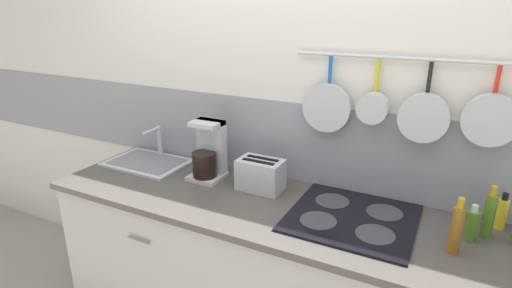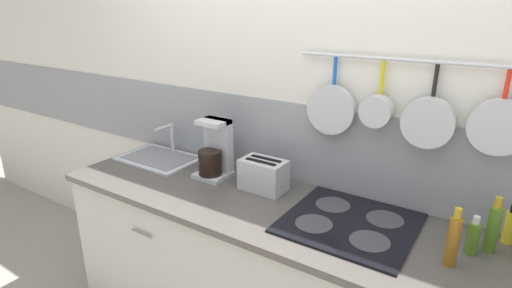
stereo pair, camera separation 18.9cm
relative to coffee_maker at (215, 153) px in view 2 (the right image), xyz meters
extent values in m
cube|color=silver|center=(0.47, 0.23, 0.28)|extent=(7.20, 0.06, 2.60)
cube|color=gray|center=(0.47, 0.22, 0.08)|extent=(7.20, 0.07, 0.44)
cylinder|color=#B7BABF|center=(1.05, 0.17, 0.57)|extent=(1.20, 0.02, 0.02)
cylinder|color=#1959B2|center=(0.62, 0.17, 0.49)|extent=(0.02, 0.02, 0.13)
cylinder|color=#B7BABF|center=(0.62, 0.15, 0.31)|extent=(0.24, 0.04, 0.24)
cylinder|color=gold|center=(0.84, 0.17, 0.48)|extent=(0.02, 0.02, 0.15)
cylinder|color=#B7BABF|center=(0.84, 0.13, 0.34)|extent=(0.14, 0.07, 0.14)
cylinder|color=black|center=(1.07, 0.17, 0.49)|extent=(0.02, 0.02, 0.13)
cylinder|color=#B7BABF|center=(1.07, 0.14, 0.32)|extent=(0.22, 0.06, 0.22)
cylinder|color=red|center=(1.32, 0.17, 0.50)|extent=(0.02, 0.02, 0.11)
cylinder|color=#B7BABF|center=(1.32, 0.14, 0.34)|extent=(0.22, 0.05, 0.22)
cube|color=#B7B2A8|center=(0.47, -0.14, -0.59)|extent=(2.37, 0.62, 0.85)
cylinder|color=slate|center=(-0.12, -0.46, -0.32)|extent=(0.14, 0.01, 0.01)
cube|color=#4C4742|center=(0.47, -0.14, -0.15)|extent=(2.41, 0.66, 0.03)
cube|color=#B7BABF|center=(-0.45, -0.01, -0.13)|extent=(0.49, 0.34, 0.01)
cube|color=slate|center=(-0.45, -0.01, -0.12)|extent=(0.42, 0.27, 0.00)
cylinder|color=#B7BABF|center=(-0.45, 0.12, -0.03)|extent=(0.03, 0.03, 0.21)
cylinder|color=#B7BABF|center=(-0.45, 0.05, 0.06)|extent=(0.02, 0.14, 0.02)
cube|color=#B7BABF|center=(0.00, -0.02, -0.12)|extent=(0.18, 0.18, 0.02)
cube|color=#B7BABF|center=(0.00, 0.04, 0.03)|extent=(0.16, 0.06, 0.33)
cylinder|color=black|center=(0.00, -0.04, -0.04)|extent=(0.13, 0.13, 0.14)
cube|color=#B7BABF|center=(0.00, 0.00, 0.18)|extent=(0.16, 0.13, 0.02)
cube|color=#B7BABF|center=(0.33, 0.00, -0.05)|extent=(0.24, 0.15, 0.16)
cube|color=black|center=(0.33, -0.03, 0.03)|extent=(0.18, 0.03, 0.00)
cube|color=black|center=(0.33, 0.02, 0.03)|extent=(0.18, 0.03, 0.00)
cube|color=black|center=(0.20, 0.00, -0.02)|extent=(0.02, 0.02, 0.02)
cube|color=black|center=(0.84, -0.09, -0.13)|extent=(0.56, 0.53, 0.01)
cylinder|color=#38383D|center=(0.72, -0.20, -0.12)|extent=(0.17, 0.17, 0.00)
cylinder|color=#38383D|center=(0.97, -0.20, -0.12)|extent=(0.17, 0.17, 0.00)
cylinder|color=#38383D|center=(0.72, 0.01, -0.12)|extent=(0.17, 0.17, 0.00)
cylinder|color=#38383D|center=(0.97, 0.01, -0.12)|extent=(0.17, 0.17, 0.00)
cylinder|color=#8C5919|center=(1.26, -0.17, -0.04)|extent=(0.05, 0.05, 0.19)
cylinder|color=#B28C19|center=(1.26, -0.17, 0.08)|extent=(0.03, 0.03, 0.04)
cylinder|color=#4C721E|center=(1.32, -0.05, -0.07)|extent=(0.05, 0.05, 0.13)
cylinder|color=beige|center=(1.32, -0.05, 0.01)|extent=(0.03, 0.03, 0.03)
cylinder|color=#4C721E|center=(1.38, 0.01, -0.04)|extent=(0.05, 0.05, 0.19)
cylinder|color=#B28C19|center=(1.38, 0.01, 0.08)|extent=(0.03, 0.03, 0.04)
cylinder|color=yellow|center=(1.43, 0.12, -0.07)|extent=(0.04, 0.04, 0.14)
camera|label=1|loc=(1.19, -1.73, 0.79)|focal=28.00mm
camera|label=2|loc=(1.35, -1.63, 0.79)|focal=28.00mm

